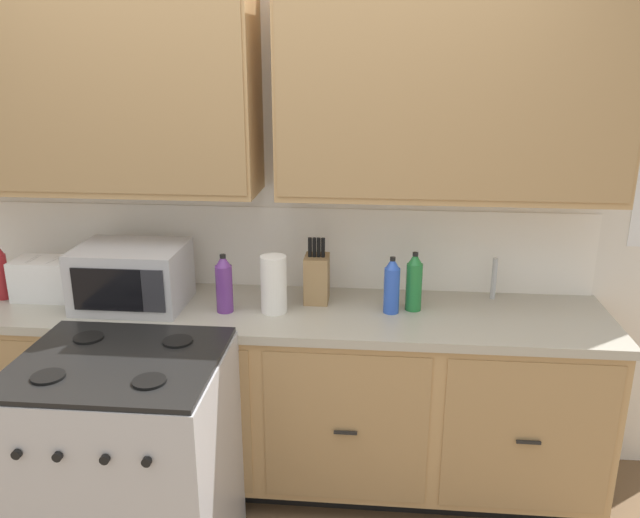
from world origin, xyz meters
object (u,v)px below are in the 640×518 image
object	(u,v)px
microwave	(132,276)
bottle_green	(414,282)
stove_range	(128,468)
toaster	(46,279)
bottle_blue	(392,286)
bottle_red	(1,272)
knife_block	(317,278)
paper_towel_roll	(274,284)
bottle_violet	(224,284)

from	to	relation	value
microwave	bottle_green	xyz separation A→B (m)	(1.28, 0.06, -0.01)
stove_range	toaster	distance (m)	1.04
bottle_blue	stove_range	bearing A→B (deg)	-148.16
bottle_red	bottle_green	bearing A→B (deg)	1.08
toaster	knife_block	distance (m)	1.28
stove_range	bottle_blue	bearing A→B (deg)	31.84
toaster	knife_block	xyz separation A→B (m)	(1.28, 0.07, 0.02)
paper_towel_roll	bottle_red	size ratio (longest dim) A/B	0.97
bottle_blue	bottle_green	world-z (taller)	bottle_green
microwave	stove_range	bearing A→B (deg)	-74.67
knife_block	bottle_red	size ratio (longest dim) A/B	1.15
paper_towel_roll	bottle_green	xyz separation A→B (m)	(0.62, 0.08, 0.00)
bottle_green	toaster	bearing A→B (deg)	-179.67
bottle_red	bottle_blue	bearing A→B (deg)	-0.16
microwave	knife_block	distance (m)	0.84
bottle_blue	bottle_green	distance (m)	0.11
microwave	paper_towel_roll	bearing A→B (deg)	-1.69
microwave	bottle_green	size ratio (longest dim) A/B	1.78
toaster	bottle_red	bearing A→B (deg)	-172.49
toaster	bottle_blue	xyz separation A→B (m)	(1.62, -0.03, 0.03)
bottle_blue	microwave	bearing A→B (deg)	-178.98
paper_towel_roll	bottle_violet	xyz separation A→B (m)	(-0.22, -0.02, 0.00)
paper_towel_roll	microwave	bearing A→B (deg)	178.31
stove_range	bottle_red	distance (m)	1.17
microwave	bottle_violet	distance (m)	0.44
microwave	knife_block	xyz separation A→B (m)	(0.83, 0.13, -0.02)
paper_towel_roll	bottle_blue	distance (m)	0.52
toaster	knife_block	size ratio (longest dim) A/B	0.90
bottle_blue	bottle_violet	bearing A→B (deg)	-175.56
toaster	paper_towel_roll	bearing A→B (deg)	-3.75
bottle_blue	bottle_red	distance (m)	1.82
bottle_violet	bottle_green	world-z (taller)	bottle_green
toaster	microwave	bearing A→B (deg)	-6.77
stove_range	bottle_green	xyz separation A→B (m)	(1.11, 0.67, 0.57)
paper_towel_roll	bottle_violet	bearing A→B (deg)	-175.53
stove_range	microwave	world-z (taller)	microwave
bottle_violet	bottle_green	distance (m)	0.85
bottle_red	knife_block	bearing A→B (deg)	3.89
knife_block	bottle_violet	xyz separation A→B (m)	(-0.40, -0.16, 0.02)
knife_block	bottle_red	xyz separation A→B (m)	(-1.48, -0.10, 0.02)
microwave	paper_towel_roll	size ratio (longest dim) A/B	1.85
microwave	bottle_red	world-z (taller)	microwave
toaster	bottle_green	world-z (taller)	bottle_green
microwave	toaster	distance (m)	0.45
stove_range	toaster	xyz separation A→B (m)	(-0.61, 0.66, 0.53)
toaster	paper_towel_roll	xyz separation A→B (m)	(1.10, -0.07, 0.03)
toaster	bottle_violet	size ratio (longest dim) A/B	1.05
toaster	paper_towel_roll	distance (m)	1.10
bottle_blue	knife_block	bearing A→B (deg)	162.95
stove_range	bottle_blue	size ratio (longest dim) A/B	3.67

